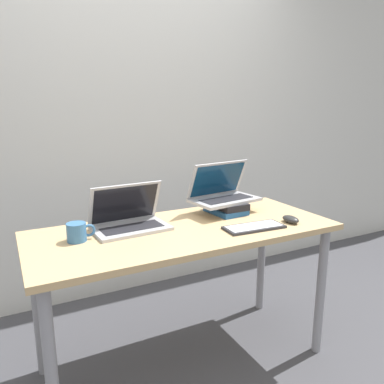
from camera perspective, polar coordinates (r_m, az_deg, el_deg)
wall_back at (r=2.69m, az=-10.56°, el=12.64°), size 8.00×0.05×2.70m
desk at (r=1.91m, az=-1.07°, el=-8.06°), size 1.52×0.64×0.76m
laptop_left at (r=1.88m, az=-9.58°, el=-4.21°), size 0.38×0.25×0.23m
book_stack at (r=2.14m, az=5.26°, el=-2.27°), size 0.18×0.25×0.07m
laptop_on_books at (r=2.14m, az=4.68°, el=-0.13°), size 0.41×0.27×0.22m
wireless_keyboard at (r=1.90m, az=9.43°, el=-5.30°), size 0.31×0.15×0.01m
mouse at (r=2.02m, az=14.80°, el=-4.04°), size 0.06×0.11×0.04m
mug at (r=1.77m, az=-17.09°, el=-5.86°), size 0.13×0.09×0.09m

